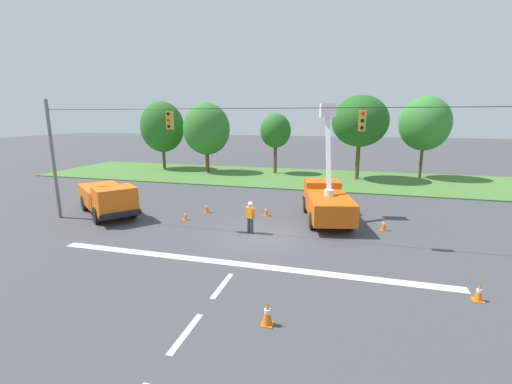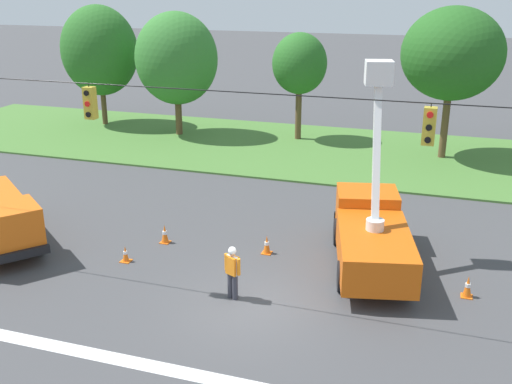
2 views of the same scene
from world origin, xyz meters
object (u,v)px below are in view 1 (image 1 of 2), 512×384
object	(u,v)px
tree_far_east	(425,124)
utility_truck_support_near	(107,198)
utility_truck_bucket_lift	(327,199)
traffic_cone_near_bucket	(266,211)
tree_far_west	(162,127)
traffic_cone_foreground_right	(185,215)
road_worker	(250,215)
tree_east	(360,121)
traffic_cone_far_left	(384,224)
tree_west	(206,129)
traffic_cone_foreground_left	(207,207)
traffic_cone_far_right	(479,292)
traffic_cone_mid_right	(267,313)
tree_centre	(276,131)

from	to	relation	value
tree_far_east	utility_truck_support_near	world-z (taller)	tree_far_east
utility_truck_bucket_lift	utility_truck_support_near	size ratio (longest dim) A/B	1.08
traffic_cone_near_bucket	tree_far_east	bearing A→B (deg)	55.30
tree_far_west	tree_far_east	size ratio (longest dim) A/B	0.97
traffic_cone_foreground_right	traffic_cone_near_bucket	bearing A→B (deg)	25.58
utility_truck_support_near	road_worker	xyz separation A→B (m)	(9.91, -1.13, -0.12)
road_worker	traffic_cone_foreground_right	bearing A→B (deg)	164.24
traffic_cone_foreground_right	tree_far_east	bearing A→B (deg)	49.64
tree_east	traffic_cone_far_left	world-z (taller)	tree_east
traffic_cone_foreground_right	traffic_cone_near_bucket	distance (m)	5.09
tree_west	traffic_cone_far_left	bearing A→B (deg)	-43.00
tree_far_west	traffic_cone_foreground_left	xyz separation A→B (m)	(12.68, -16.61, -4.70)
utility_truck_support_near	traffic_cone_near_bucket	world-z (taller)	utility_truck_support_near
utility_truck_support_near	traffic_cone_far_right	world-z (taller)	utility_truck_support_near
utility_truck_support_near	traffic_cone_far_right	xyz separation A→B (m)	(19.43, -5.82, -0.80)
traffic_cone_near_bucket	traffic_cone_foreground_left	bearing A→B (deg)	-175.85
utility_truck_bucket_lift	road_worker	size ratio (longest dim) A/B	3.94
traffic_cone_foreground_right	traffic_cone_far_left	bearing A→B (deg)	5.34
utility_truck_support_near	road_worker	bearing A→B (deg)	-6.50
traffic_cone_foreground_left	traffic_cone_near_bucket	xyz separation A→B (m)	(3.98, 0.29, -0.02)
traffic_cone_far_left	traffic_cone_far_right	bearing A→B (deg)	-70.66
tree_west	traffic_cone_mid_right	size ratio (longest dim) A/B	9.69
tree_far_west	traffic_cone_foreground_right	xyz separation A→B (m)	(12.07, -18.52, -4.77)
traffic_cone_foreground_left	utility_truck_bucket_lift	bearing A→B (deg)	3.69
tree_far_east	traffic_cone_near_bucket	xyz separation A→B (m)	(-12.00, -17.33, -5.21)
tree_east	utility_truck_support_near	xyz separation A→B (m)	(-15.72, -17.24, -4.67)
tree_far_east	traffic_cone_near_bucket	world-z (taller)	tree_far_east
tree_far_west	road_worker	world-z (taller)	tree_far_west
tree_far_west	traffic_cone_foreground_left	bearing A→B (deg)	-52.63
tree_east	traffic_cone_foreground_right	distance (m)	20.72
tree_east	utility_truck_support_near	bearing A→B (deg)	-132.38
road_worker	traffic_cone_far_left	distance (m)	7.45
tree_far_west	tree_west	size ratio (longest dim) A/B	1.04
traffic_cone_mid_right	traffic_cone_near_bucket	world-z (taller)	traffic_cone_mid_right
tree_far_west	tree_west	bearing A→B (deg)	-10.16
tree_centre	tree_far_east	size ratio (longest dim) A/B	0.80
tree_far_east	traffic_cone_far_right	xyz separation A→B (m)	(-2.55, -25.50, -5.23)
tree_far_east	traffic_cone_mid_right	size ratio (longest dim) A/B	10.29
tree_far_east	road_worker	world-z (taller)	tree_far_east
traffic_cone_mid_right	road_worker	bearing A→B (deg)	109.68
utility_truck_support_near	traffic_cone_foreground_left	bearing A→B (deg)	18.96
traffic_cone_mid_right	tree_east	bearing A→B (deg)	83.57
traffic_cone_foreground_right	traffic_cone_far_right	bearing A→B (deg)	-23.03
road_worker	traffic_cone_near_bucket	bearing A→B (deg)	89.00
tree_west	road_worker	xyz separation A→B (m)	(10.48, -18.70, -3.89)
tree_far_east	traffic_cone_foreground_left	xyz separation A→B (m)	(-15.98, -17.62, -5.20)
utility_truck_support_near	traffic_cone_foreground_right	size ratio (longest dim) A/B	10.71
utility_truck_bucket_lift	traffic_cone_mid_right	bearing A→B (deg)	-94.60
utility_truck_support_near	traffic_cone_far_right	size ratio (longest dim) A/B	9.76
utility_truck_bucket_lift	traffic_cone_far_right	size ratio (longest dim) A/B	10.57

